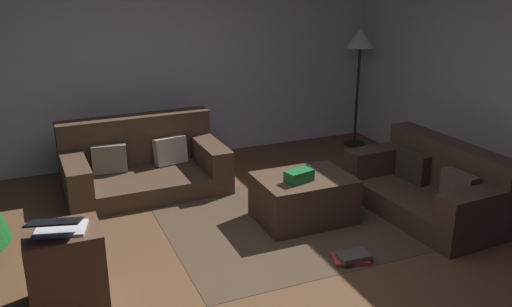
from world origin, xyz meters
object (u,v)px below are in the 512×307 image
laptop (59,226)px  corner_lamp (360,47)px  gift_box (299,176)px  book_stack (352,258)px  ottoman (304,198)px  side_table (66,267)px  tv_remote (309,168)px  couch_left (142,163)px  couch_right (433,187)px

laptop → corner_lamp: corner_lamp is taller
gift_box → book_stack: (0.10, -0.78, -0.46)m
gift_box → corner_lamp: bearing=45.7°
gift_box → laptop: laptop is taller
laptop → gift_box: bearing=14.0°
laptop → corner_lamp: size_ratio=0.30×
gift_box → book_stack: size_ratio=0.78×
ottoman → side_table: 2.27m
gift_box → tv_remote: (0.24, 0.24, -0.04)m
ottoman → tv_remote: (0.13, 0.15, 0.23)m
side_table → gift_box: bearing=12.7°
ottoman → gift_box: 0.30m
couch_left → book_stack: 2.61m
tv_remote → side_table: size_ratio=0.27×
ottoman → corner_lamp: bearing=45.9°
couch_right → side_table: couch_right is taller
tv_remote → laptop: 2.47m
couch_left → laptop: size_ratio=3.64×
couch_left → book_stack: couch_left is taller
couch_right → side_table: size_ratio=2.74×
gift_box → laptop: (-2.11, -0.53, 0.15)m
corner_lamp → side_table: bearing=-149.2°
corner_lamp → ottoman: bearing=-134.1°
side_table → ottoman: bearing=14.3°
couch_left → side_table: size_ratio=2.89×
couch_right → corner_lamp: (0.49, 2.13, 1.05)m
side_table → laptop: bearing=-105.1°
couch_right → book_stack: bearing=109.1°
couch_left → tv_remote: 1.88m
laptop → book_stack: 2.30m
couch_left → ottoman: 1.88m
book_stack → gift_box: bearing=97.3°
couch_left → side_table: 2.20m
laptop → corner_lamp: (3.92, 2.39, 0.68)m
gift_box → ottoman: bearing=40.8°
couch_left → ottoman: (1.23, -1.42, -0.05)m
laptop → tv_remote: bearing=18.1°
ottoman → laptop: size_ratio=1.89×
side_table → book_stack: bearing=-7.9°
ottoman → gift_box: (-0.10, -0.09, 0.27)m
couch_right → gift_box: 1.37m
side_table → corner_lamp: corner_lamp is taller
couch_right → tv_remote: (-1.09, 0.51, 0.18)m
couch_left → corner_lamp: 3.15m
book_stack → corner_lamp: (1.72, 2.64, 1.28)m
couch_left → gift_box: bearing=125.7°
couch_right → corner_lamp: size_ratio=1.03×
couch_left → laptop: bearing=63.3°
book_stack → corner_lamp: 3.40m
gift_box → side_table: side_table is taller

